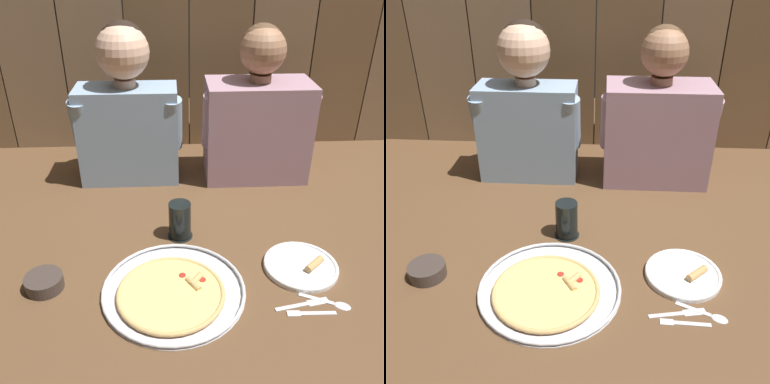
% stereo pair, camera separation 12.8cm
% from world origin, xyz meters
% --- Properties ---
extents(ground_plane, '(3.20, 3.20, 0.00)m').
position_xyz_m(ground_plane, '(0.00, 0.00, 0.00)').
color(ground_plane, brown).
extents(pizza_tray, '(0.40, 0.40, 0.03)m').
position_xyz_m(pizza_tray, '(-0.09, -0.15, 0.01)').
color(pizza_tray, silver).
rests_on(pizza_tray, ground).
extents(dinner_plate, '(0.22, 0.22, 0.03)m').
position_xyz_m(dinner_plate, '(0.29, -0.06, 0.01)').
color(dinner_plate, white).
rests_on(dinner_plate, ground).
extents(drinking_glass, '(0.08, 0.08, 0.13)m').
position_xyz_m(drinking_glass, '(-0.07, 0.12, 0.06)').
color(drinking_glass, black).
rests_on(drinking_glass, ground).
extents(dipping_bowl, '(0.11, 0.11, 0.04)m').
position_xyz_m(dipping_bowl, '(-0.45, -0.11, 0.02)').
color(dipping_bowl, '#3D332D').
rests_on(dipping_bowl, ground).
extents(table_fork, '(0.13, 0.02, 0.01)m').
position_xyz_m(table_fork, '(0.26, -0.24, 0.00)').
color(table_fork, silver).
rests_on(table_fork, ground).
extents(table_knife, '(0.16, 0.05, 0.01)m').
position_xyz_m(table_knife, '(0.26, -0.21, 0.00)').
color(table_knife, silver).
rests_on(table_knife, ground).
extents(table_spoon, '(0.13, 0.08, 0.01)m').
position_xyz_m(table_spoon, '(0.34, -0.21, 0.00)').
color(table_spoon, silver).
rests_on(table_spoon, ground).
extents(diner_left, '(0.42, 0.21, 0.61)m').
position_xyz_m(diner_left, '(-0.26, 0.55, 0.30)').
color(diner_left, '#849EB7').
rests_on(diner_left, ground).
extents(diner_right, '(0.44, 0.23, 0.60)m').
position_xyz_m(diner_right, '(0.26, 0.55, 0.26)').
color(diner_right, gray).
rests_on(diner_right, ground).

